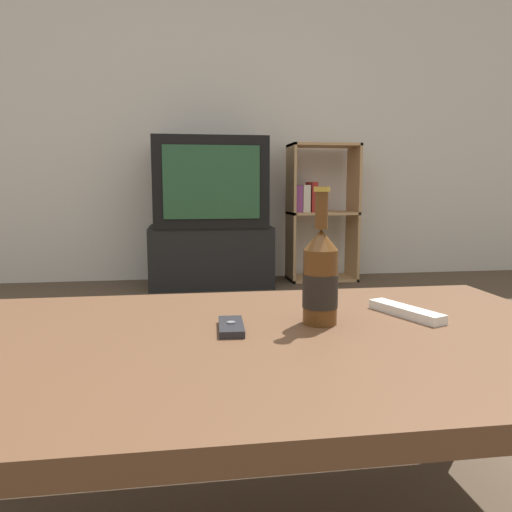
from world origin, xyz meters
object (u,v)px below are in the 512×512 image
object	(u,v)px
television	(210,183)
bookshelf	(318,210)
beer_bottle	(320,277)
remote_control	(406,311)
tv_stand	(211,256)
cell_phone	(231,327)

from	to	relation	value
television	bookshelf	size ratio (longest dim) A/B	0.76
bookshelf	beer_bottle	xyz separation A→B (m)	(-0.75, -2.75, -0.01)
television	remote_control	bearing A→B (deg)	-83.87
bookshelf	tv_stand	bearing A→B (deg)	-173.11
television	cell_phone	distance (m)	2.68
tv_stand	bookshelf	size ratio (longest dim) A/B	0.84
beer_bottle	television	bearing A→B (deg)	91.72
beer_bottle	cell_phone	bearing A→B (deg)	-173.00
bookshelf	cell_phone	world-z (taller)	bookshelf
bookshelf	cell_phone	bearing A→B (deg)	-108.67
television	remote_control	xyz separation A→B (m)	(0.28, -2.61, -0.30)
television	tv_stand	bearing A→B (deg)	90.00
television	cell_phone	world-z (taller)	television
tv_stand	bookshelf	world-z (taller)	bookshelf
beer_bottle	cell_phone	size ratio (longest dim) A/B	2.31
cell_phone	television	bearing A→B (deg)	90.96
tv_stand	cell_phone	xyz separation A→B (m)	(-0.11, -2.67, 0.23)
tv_stand	remote_control	size ratio (longest dim) A/B	4.57
bookshelf	television	bearing A→B (deg)	-172.84
television	bookshelf	distance (m)	0.86
beer_bottle	tv_stand	bearing A→B (deg)	91.72
television	remote_control	world-z (taller)	television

